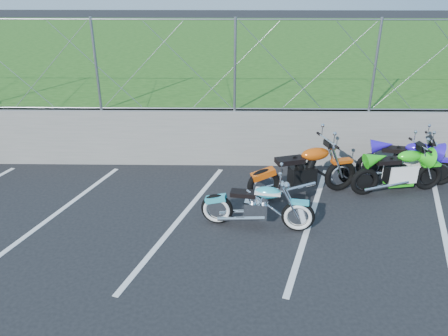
{
  "coord_description": "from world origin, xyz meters",
  "views": [
    {
      "loc": [
        0.92,
        -5.93,
        4.21
      ],
      "look_at": [
        0.8,
        1.3,
        0.89
      ],
      "focal_mm": 35.0,
      "sensor_mm": 36.0,
      "label": 1
    }
  ],
  "objects_px": {
    "naked_orange": "(305,173)",
    "sportbike_blue": "(407,163)",
    "cruiser_turquoise": "(258,207)",
    "sportbike_green": "(399,172)"
  },
  "relations": [
    {
      "from": "naked_orange",
      "to": "sportbike_blue",
      "type": "distance_m",
      "value": 2.36
    },
    {
      "from": "cruiser_turquoise",
      "to": "sportbike_green",
      "type": "height_order",
      "value": "sportbike_green"
    },
    {
      "from": "naked_orange",
      "to": "sportbike_blue",
      "type": "relative_size",
      "value": 1.14
    },
    {
      "from": "sportbike_green",
      "to": "sportbike_blue",
      "type": "height_order",
      "value": "sportbike_blue"
    },
    {
      "from": "naked_orange",
      "to": "sportbike_blue",
      "type": "xyz_separation_m",
      "value": [
        2.27,
        0.65,
        -0.05
      ]
    },
    {
      "from": "sportbike_green",
      "to": "sportbike_blue",
      "type": "distance_m",
      "value": 0.58
    },
    {
      "from": "naked_orange",
      "to": "sportbike_green",
      "type": "distance_m",
      "value": 1.95
    },
    {
      "from": "sportbike_green",
      "to": "sportbike_blue",
      "type": "relative_size",
      "value": 0.99
    },
    {
      "from": "cruiser_turquoise",
      "to": "naked_orange",
      "type": "xyz_separation_m",
      "value": [
        0.99,
        1.22,
        0.1
      ]
    },
    {
      "from": "naked_orange",
      "to": "sportbike_green",
      "type": "relative_size",
      "value": 1.15
    }
  ]
}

